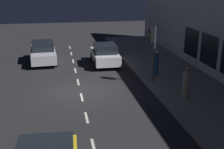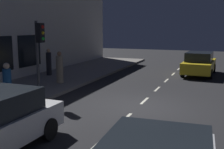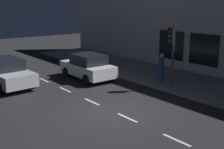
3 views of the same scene
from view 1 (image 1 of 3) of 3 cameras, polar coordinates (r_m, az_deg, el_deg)
The scene contains 8 objects.
ground_plane at distance 17.51m, azimuth -6.00°, elevation -3.10°, with size 60.00×60.00×0.00m, color #232326.
sidewalk at distance 18.95m, azimuth 13.18°, elevation -1.63°, with size 4.50×32.00×0.15m.
lane_centre_line at distance 16.58m, azimuth -5.72°, elevation -4.27°, with size 0.12×27.20×0.01m.
traffic_light at distance 18.13m, azimuth 7.63°, elevation 5.92°, with size 0.47×0.32×3.37m.
parked_car_0 at distance 22.68m, azimuth -1.33°, elevation 3.81°, with size 1.92×3.91×1.58m.
parked_car_2 at distance 23.94m, azimuth -12.81°, elevation 4.11°, with size 2.09×4.44×1.58m.
pedestrian_1 at distance 19.93m, azimuth 8.26°, elevation 2.15°, with size 0.40×0.40×1.66m.
pedestrian_2 at distance 16.13m, azimuth 13.79°, elevation -1.68°, with size 0.45×0.45×1.77m.
Camera 1 is at (-1.15, -16.39, 6.06)m, focal length 48.59 mm.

